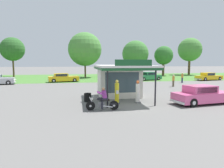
% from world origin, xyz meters
% --- Properties ---
extents(ground_plane, '(300.00, 300.00, 0.00)m').
position_xyz_m(ground_plane, '(0.00, 0.00, 0.00)').
color(ground_plane, slate).
extents(grass_verge_strip, '(120.00, 24.00, 0.01)m').
position_xyz_m(grass_verge_strip, '(0.00, 30.00, 0.00)').
color(grass_verge_strip, '#477A33').
rests_on(grass_verge_strip, ground).
extents(service_station_kiosk, '(4.56, 6.87, 3.49)m').
position_xyz_m(service_station_kiosk, '(-0.09, 3.76, 1.79)').
color(service_station_kiosk, silver).
rests_on(service_station_kiosk, ground).
extents(gas_pump_nearside, '(0.44, 0.44, 1.92)m').
position_xyz_m(gas_pump_nearside, '(-0.96, 0.81, 0.87)').
color(gas_pump_nearside, slate).
rests_on(gas_pump_nearside, ground).
extents(gas_pump_offside, '(0.44, 0.44, 1.84)m').
position_xyz_m(gas_pump_offside, '(0.78, 0.81, 0.84)').
color(gas_pump_offside, slate).
rests_on(gas_pump_offside, ground).
extents(motorcycle_with_rider, '(2.27, 0.70, 1.58)m').
position_xyz_m(motorcycle_with_rider, '(-2.34, -1.21, 0.65)').
color(motorcycle_with_rider, black).
rests_on(motorcycle_with_rider, ground).
extents(featured_classic_sedan, '(5.13, 2.46, 1.48)m').
position_xyz_m(featured_classic_sedan, '(5.74, -0.41, 0.68)').
color(featured_classic_sedan, '#E55993').
rests_on(featured_classic_sedan, ground).
extents(parked_car_back_row_left, '(5.35, 3.17, 1.54)m').
position_xyz_m(parked_car_back_row_left, '(9.06, 20.67, 0.70)').
color(parked_car_back_row_left, '#2D844C').
rests_on(parked_car_back_row_left, ground).
extents(parked_car_back_row_centre_right, '(5.17, 2.07, 1.54)m').
position_xyz_m(parked_car_back_row_centre_right, '(2.70, 19.58, 0.71)').
color(parked_car_back_row_centre_right, '#E55993').
rests_on(parked_car_back_row_centre_right, ground).
extents(parked_car_back_row_right, '(5.60, 2.77, 1.44)m').
position_xyz_m(parked_car_back_row_right, '(20.06, 18.58, 0.65)').
color(parked_car_back_row_right, gold).
rests_on(parked_car_back_row_right, ground).
extents(parked_car_back_row_centre_left, '(5.46, 2.89, 1.46)m').
position_xyz_m(parked_car_back_row_centre_left, '(-6.50, 19.99, 0.68)').
color(parked_car_back_row_centre_left, gold).
rests_on(parked_car_back_row_centre_left, ground).
extents(bystander_chatting_near_pumps, '(0.37, 0.37, 1.68)m').
position_xyz_m(bystander_chatting_near_pumps, '(2.90, 14.21, 0.90)').
color(bystander_chatting_near_pumps, '#2D3351').
rests_on(bystander_chatting_near_pumps, ground).
extents(bystander_admiring_sedan, '(0.34, 0.34, 1.67)m').
position_xyz_m(bystander_admiring_sedan, '(-0.37, 14.21, 0.88)').
color(bystander_admiring_sedan, '#2D3351').
rests_on(bystander_admiring_sedan, ground).
extents(bystander_leaning_by_kiosk, '(0.34, 0.34, 1.67)m').
position_xyz_m(bystander_leaning_by_kiosk, '(12.79, 15.18, 0.88)').
color(bystander_leaning_by_kiosk, '#2D3351').
rests_on(bystander_leaning_by_kiosk, ground).
extents(bystander_standing_back_lot, '(0.34, 0.34, 1.63)m').
position_xyz_m(bystander_standing_back_lot, '(8.88, 10.56, 0.86)').
color(bystander_standing_back_lot, brown).
rests_on(bystander_standing_back_lot, ground).
extents(tree_oak_centre, '(6.43, 6.43, 8.65)m').
position_xyz_m(tree_oak_centre, '(9.96, 32.55, 5.42)').
color(tree_oak_centre, brown).
rests_on(tree_oak_centre, ground).
extents(tree_oak_far_left, '(5.33, 5.33, 8.98)m').
position_xyz_m(tree_oak_far_left, '(-18.54, 33.97, 6.30)').
color(tree_oak_far_left, brown).
rests_on(tree_oak_far_left, ground).
extents(tree_oak_right, '(6.27, 6.27, 9.92)m').
position_xyz_m(tree_oak_right, '(25.98, 35.08, 6.75)').
color(tree_oak_right, brown).
rests_on(tree_oak_right, ground).
extents(tree_oak_distant_spare, '(4.70, 4.70, 7.47)m').
position_xyz_m(tree_oak_distant_spare, '(17.53, 32.98, 5.08)').
color(tree_oak_distant_spare, brown).
rests_on(tree_oak_distant_spare, ground).
extents(tree_oak_left, '(7.40, 7.40, 9.93)m').
position_xyz_m(tree_oak_left, '(-2.26, 30.01, 6.12)').
color(tree_oak_left, brown).
rests_on(tree_oak_left, ground).
extents(spare_tire_stack, '(0.60, 0.60, 0.72)m').
position_xyz_m(spare_tire_stack, '(-3.23, 1.98, 0.36)').
color(spare_tire_stack, black).
rests_on(spare_tire_stack, ground).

